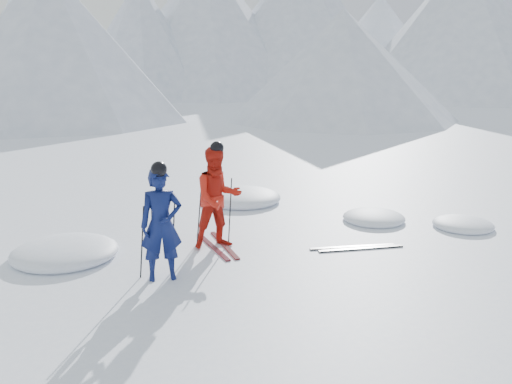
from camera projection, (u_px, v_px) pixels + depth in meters
name	position (u px, v px, depth m)	size (l,w,h in m)	color
ground	(335.00, 245.00, 10.67)	(160.00, 160.00, 0.00)	white
mountain_range	(175.00, 19.00, 42.95)	(106.15, 62.94, 15.53)	#B2BCD1
skier_blue	(161.00, 225.00, 8.82)	(0.68, 0.45, 1.88)	#0C1549
skier_red	(218.00, 198.00, 10.36)	(0.95, 0.74, 1.96)	red
pole_blue_left	(142.00, 242.00, 8.92)	(0.02, 0.02, 1.25)	black
pole_blue_right	(173.00, 237.00, 9.21)	(0.02, 0.02, 1.25)	black
pole_red_left	(199.00, 213.00, 10.55)	(0.02, 0.02, 1.31)	black
pole_red_right	(230.00, 211.00, 10.68)	(0.02, 0.02, 1.31)	black
ski_worn_left	(213.00, 246.00, 10.55)	(0.09, 1.70, 0.03)	black
ski_worn_right	(224.00, 245.00, 10.63)	(0.09, 1.70, 0.03)	black
ski_loose_a	(352.00, 247.00, 10.52)	(0.09, 1.70, 0.03)	black
ski_loose_b	(361.00, 249.00, 10.42)	(0.09, 1.70, 0.03)	black
snow_lumps	(230.00, 223.00, 12.12)	(9.78, 5.57, 0.44)	white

